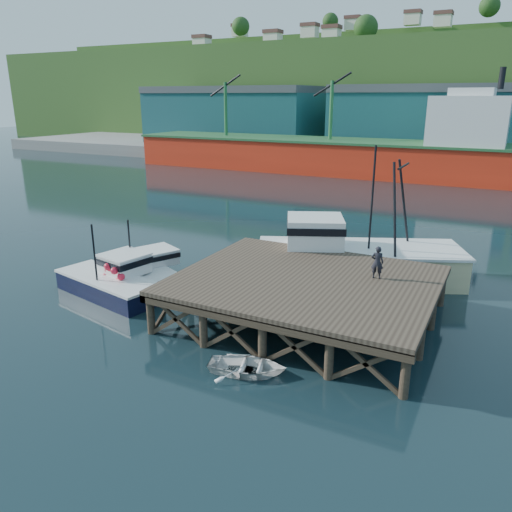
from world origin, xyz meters
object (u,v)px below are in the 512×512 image
Objects in this scene: trawler at (355,253)px; dockworker at (377,262)px; boat_navy at (113,280)px; boat_black at (145,268)px; dinghy at (247,366)px.

trawler is 5.72m from dockworker.
boat_navy is 2.73m from boat_black.
boat_navy is at bearing 52.63° from dinghy.
boat_black is 12.46m from trawler.
trawler is (11.08, 5.61, 0.94)m from boat_black.
boat_navy is 2.27× the size of dinghy.
boat_black is 4.06× the size of dockworker.
dinghy is (10.48, -3.96, -0.52)m from boat_navy.
dockworker is at bearing 25.70° from boat_navy.
trawler reaches higher than dinghy.
trawler reaches higher than boat_navy.
dinghy is at bearing 55.92° from dockworker.
dockworker is (13.56, 0.62, 2.23)m from boat_black.
boat_black is 0.52× the size of trawler.
trawler is at bearing 51.98° from boat_black.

